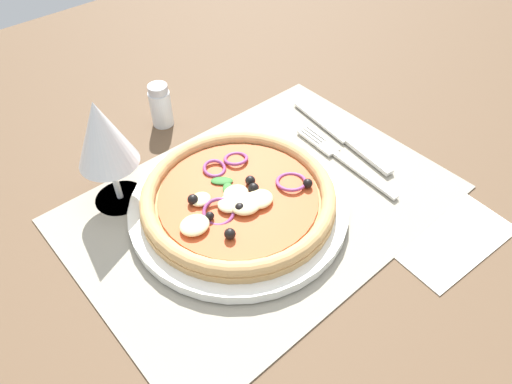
{
  "coord_description": "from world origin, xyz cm",
  "views": [
    {
      "loc": [
        -27.59,
        -30.35,
        43.54
      ],
      "look_at": [
        -0.93,
        0.0,
        2.74
      ],
      "focal_mm": 32.88,
      "sensor_mm": 36.0,
      "label": 1
    }
  ],
  "objects_px": {
    "knife": "(340,134)",
    "napkin": "(433,224)",
    "pizza": "(238,197)",
    "wine_glass": "(103,138)",
    "pepper_shaker": "(163,104)",
    "plate": "(239,206)",
    "fork": "(340,157)"
  },
  "relations": [
    {
      "from": "knife",
      "to": "napkin",
      "type": "distance_m",
      "value": 0.19
    },
    {
      "from": "pizza",
      "to": "wine_glass",
      "type": "height_order",
      "value": "wine_glass"
    },
    {
      "from": "pepper_shaker",
      "to": "napkin",
      "type": "bearing_deg",
      "value": -71.64
    },
    {
      "from": "pizza",
      "to": "pepper_shaker",
      "type": "bearing_deg",
      "value": 80.6
    },
    {
      "from": "napkin",
      "to": "plate",
      "type": "bearing_deg",
      "value": 133.69
    },
    {
      "from": "fork",
      "to": "pepper_shaker",
      "type": "relative_size",
      "value": 2.7
    },
    {
      "from": "plate",
      "to": "napkin",
      "type": "height_order",
      "value": "plate"
    },
    {
      "from": "pizza",
      "to": "pepper_shaker",
      "type": "xyz_separation_m",
      "value": [
        0.04,
        0.22,
        0.0
      ]
    },
    {
      "from": "fork",
      "to": "napkin",
      "type": "relative_size",
      "value": 1.18
    },
    {
      "from": "plate",
      "to": "pizza",
      "type": "relative_size",
      "value": 1.14
    },
    {
      "from": "pizza",
      "to": "knife",
      "type": "height_order",
      "value": "pizza"
    },
    {
      "from": "fork",
      "to": "pizza",
      "type": "bearing_deg",
      "value": 87.88
    },
    {
      "from": "wine_glass",
      "to": "knife",
      "type": "bearing_deg",
      "value": -18.41
    },
    {
      "from": "napkin",
      "to": "pepper_shaker",
      "type": "distance_m",
      "value": 0.41
    },
    {
      "from": "pepper_shaker",
      "to": "plate",
      "type": "bearing_deg",
      "value": -99.29
    },
    {
      "from": "plate",
      "to": "fork",
      "type": "height_order",
      "value": "plate"
    },
    {
      "from": "pizza",
      "to": "napkin",
      "type": "height_order",
      "value": "pizza"
    },
    {
      "from": "fork",
      "to": "knife",
      "type": "distance_m",
      "value": 0.05
    },
    {
      "from": "pizza",
      "to": "napkin",
      "type": "xyz_separation_m",
      "value": [
        0.17,
        -0.17,
        -0.03
      ]
    },
    {
      "from": "pizza",
      "to": "napkin",
      "type": "relative_size",
      "value": 1.55
    },
    {
      "from": "pizza",
      "to": "fork",
      "type": "xyz_separation_m",
      "value": [
        0.17,
        -0.02,
        -0.02
      ]
    },
    {
      "from": "fork",
      "to": "napkin",
      "type": "height_order",
      "value": "fork"
    },
    {
      "from": "pizza",
      "to": "fork",
      "type": "relative_size",
      "value": 1.32
    },
    {
      "from": "pepper_shaker",
      "to": "wine_glass",
      "type": "bearing_deg",
      "value": -143.9
    },
    {
      "from": "knife",
      "to": "fork",
      "type": "bearing_deg",
      "value": 139.71
    },
    {
      "from": "knife",
      "to": "wine_glass",
      "type": "bearing_deg",
      "value": 79.21
    },
    {
      "from": "fork",
      "to": "wine_glass",
      "type": "bearing_deg",
      "value": 66.94
    },
    {
      "from": "plate",
      "to": "fork",
      "type": "bearing_deg",
      "value": -6.14
    },
    {
      "from": "plate",
      "to": "napkin",
      "type": "distance_m",
      "value": 0.24
    },
    {
      "from": "knife",
      "to": "wine_glass",
      "type": "relative_size",
      "value": 1.35
    },
    {
      "from": "pizza",
      "to": "plate",
      "type": "bearing_deg",
      "value": 37.85
    },
    {
      "from": "pizza",
      "to": "napkin",
      "type": "bearing_deg",
      "value": -46.17
    }
  ]
}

